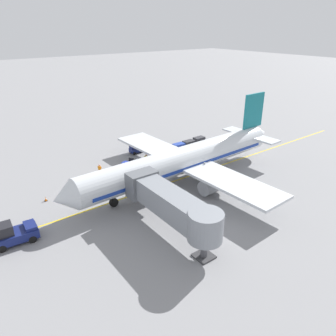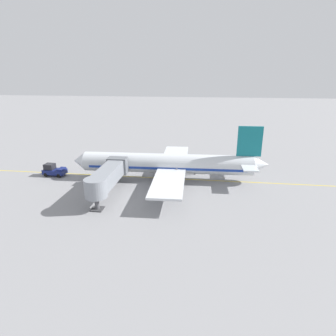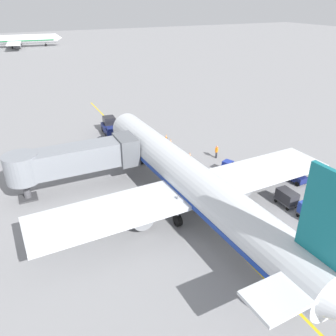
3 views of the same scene
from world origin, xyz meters
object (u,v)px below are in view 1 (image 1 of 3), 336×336
(ground_crew_wing_walker, at_px, (146,159))
(baggage_cart_third_in_train, at_px, (189,144))
(baggage_tug_lead, at_px, (136,149))
(ground_crew_marshaller, at_px, (194,159))
(safety_cone_nose_left, at_px, (97,184))
(ground_crew_loader, at_px, (100,169))
(baggage_cart_tail_end, at_px, (199,140))
(baggage_cart_second_in_train, at_px, (179,147))
(jet_bridge, at_px, (172,204))
(safety_cone_nose_right, at_px, (46,199))
(pushback_tractor, at_px, (13,234))
(baggage_tug_trailing, at_px, (128,165))
(baggage_cart_front, at_px, (166,151))
(safety_cone_wing_tip, at_px, (61,195))
(parked_airliner, at_px, (184,160))

(ground_crew_wing_walker, bearing_deg, baggage_cart_third_in_train, -82.84)
(baggage_tug_lead, relative_size, ground_crew_marshaller, 1.51)
(safety_cone_nose_left, bearing_deg, ground_crew_loader, -32.74)
(baggage_cart_tail_end, bearing_deg, baggage_cart_second_in_train, 95.54)
(jet_bridge, distance_m, baggage_cart_third_in_train, 25.56)
(baggage_cart_third_in_train, bearing_deg, ground_crew_loader, 91.66)
(baggage_cart_tail_end, distance_m, safety_cone_nose_right, 29.59)
(pushback_tractor, xyz_separation_m, safety_cone_nose_right, (6.72, -5.29, -0.81))
(ground_crew_loader, bearing_deg, baggage_tug_lead, -63.55)
(jet_bridge, height_order, safety_cone_nose_right, jet_bridge)
(ground_crew_loader, xyz_separation_m, safety_cone_nose_left, (-2.85, 1.83, -0.66))
(ground_crew_marshaller, bearing_deg, baggage_tug_trailing, 63.70)
(baggage_cart_front, distance_m, safety_cone_nose_left, 14.51)
(baggage_cart_second_in_train, xyz_separation_m, baggage_cart_tail_end, (0.50, -5.19, 0.00))
(baggage_tug_trailing, bearing_deg, ground_crew_wing_walker, -89.71)
(baggage_cart_front, height_order, ground_crew_loader, ground_crew_loader)
(baggage_tug_lead, relative_size, baggage_cart_second_in_train, 0.88)
(ground_crew_wing_walker, bearing_deg, baggage_tug_trailing, 90.29)
(safety_cone_nose_left, bearing_deg, baggage_cart_front, -77.77)
(jet_bridge, distance_m, safety_cone_wing_tip, 16.47)
(baggage_cart_front, xyz_separation_m, safety_cone_wing_tip, (-3.31, 19.38, -0.66))
(ground_crew_wing_walker, bearing_deg, baggage_tug_lead, -14.11)
(baggage_cart_front, height_order, ground_crew_wing_walker, ground_crew_wing_walker)
(baggage_cart_tail_end, relative_size, ground_crew_wing_walker, 1.72)
(parked_airliner, height_order, ground_crew_wing_walker, parked_airliner)
(baggage_tug_trailing, relative_size, safety_cone_wing_tip, 4.70)
(baggage_cart_second_in_train, bearing_deg, ground_crew_marshaller, 165.88)
(ground_crew_marshaller, distance_m, safety_cone_wing_tip, 20.95)
(baggage_tug_trailing, xyz_separation_m, baggage_cart_front, (0.97, -7.89, 0.24))
(jet_bridge, bearing_deg, pushback_tractor, 60.20)
(baggage_cart_third_in_train, relative_size, ground_crew_marshaller, 1.72)
(parked_airliner, bearing_deg, ground_crew_wing_walker, 7.81)
(baggage_cart_third_in_train, relative_size, safety_cone_nose_right, 4.92)
(jet_bridge, relative_size, pushback_tractor, 2.98)
(pushback_tractor, relative_size, safety_cone_wing_tip, 7.69)
(baggage_cart_front, distance_m, baggage_cart_third_in_train, 5.30)
(baggage_tug_trailing, distance_m, safety_cone_wing_tip, 11.73)
(baggage_tug_lead, xyz_separation_m, ground_crew_wing_walker, (-5.24, 1.32, 0.24))
(pushback_tractor, bearing_deg, jet_bridge, -119.80)
(baggage_tug_trailing, xyz_separation_m, ground_crew_wing_walker, (0.02, -3.30, 0.24))
(baggage_tug_lead, distance_m, baggage_cart_front, 5.39)
(ground_crew_marshaller, height_order, safety_cone_nose_left, ground_crew_marshaller)
(baggage_cart_front, bearing_deg, baggage_tug_trailing, 97.01)
(baggage_cart_tail_end, height_order, safety_cone_wing_tip, baggage_cart_tail_end)
(parked_airliner, bearing_deg, ground_crew_marshaller, -54.76)
(jet_bridge, relative_size, safety_cone_wing_tip, 22.95)
(ground_crew_wing_walker, relative_size, safety_cone_nose_left, 2.86)
(baggage_cart_front, xyz_separation_m, baggage_cart_second_in_train, (0.15, -2.88, 0.00))
(baggage_cart_tail_end, bearing_deg, safety_cone_wing_tip, 98.22)
(jet_bridge, bearing_deg, baggage_cart_tail_end, -47.86)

